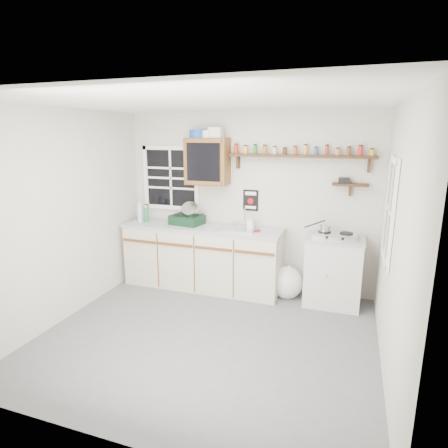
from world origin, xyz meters
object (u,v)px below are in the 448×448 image
(spice_shelf, at_px, (299,155))
(dish_rack, at_px, (188,217))
(right_cabinet, at_px, (333,271))
(upper_cabinet, at_px, (207,161))
(hotplate, at_px, (335,235))
(main_cabinet, at_px, (202,256))

(spice_shelf, distance_m, dish_rack, 1.79)
(right_cabinet, height_order, upper_cabinet, upper_cabinet)
(right_cabinet, relative_size, hotplate, 1.67)
(spice_shelf, bearing_deg, dish_rack, -173.36)
(right_cabinet, distance_m, spice_shelf, 1.58)
(upper_cabinet, relative_size, dish_rack, 1.32)
(main_cabinet, bearing_deg, spice_shelf, 9.29)
(main_cabinet, xyz_separation_m, dish_rack, (-0.23, 0.03, 0.57))
(main_cabinet, height_order, right_cabinet, main_cabinet)
(upper_cabinet, xyz_separation_m, hotplate, (1.80, -0.14, -0.88))
(upper_cabinet, distance_m, dish_rack, 0.85)
(main_cabinet, xyz_separation_m, upper_cabinet, (0.03, 0.14, 1.36))
(right_cabinet, xyz_separation_m, dish_rack, (-2.07, 0.01, 0.57))
(main_cabinet, bearing_deg, right_cabinet, 0.79)
(spice_shelf, relative_size, hotplate, 3.50)
(right_cabinet, height_order, dish_rack, dish_rack)
(upper_cabinet, distance_m, spice_shelf, 1.27)
(spice_shelf, relative_size, dish_rack, 3.87)
(hotplate, bearing_deg, right_cabinet, 81.12)
(right_cabinet, relative_size, spice_shelf, 0.48)
(hotplate, bearing_deg, dish_rack, -178.89)
(hotplate, bearing_deg, main_cabinet, -177.91)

